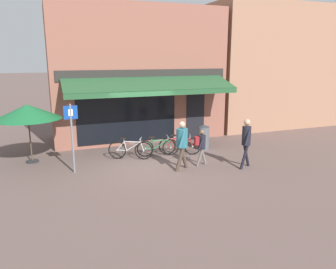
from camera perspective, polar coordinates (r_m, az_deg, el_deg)
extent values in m
plane|color=brown|center=(12.16, -2.75, -4.90)|extent=(160.00, 160.00, 0.00)
cube|color=#8E5647|center=(15.83, -5.44, 10.45)|extent=(7.92, 3.00, 6.05)
cube|color=black|center=(14.35, -7.04, 2.99)|extent=(4.36, 0.04, 2.20)
cube|color=black|center=(15.46, 4.77, 3.03)|extent=(0.90, 0.04, 2.10)
cube|color=#282623|center=(14.37, -3.81, 10.36)|extent=(7.52, 0.06, 0.44)
cube|color=#23512D|center=(13.65, -2.83, 8.85)|extent=(7.13, 1.60, 0.50)
cube|color=#23512D|center=(12.93, -1.73, 7.17)|extent=(7.13, 0.03, 0.20)
cube|color=#9E7056|center=(19.85, 17.13, 11.18)|extent=(7.47, 4.00, 6.52)
cylinder|color=#47494F|center=(12.95, -2.26, -1.22)|extent=(2.71, 0.04, 0.04)
cylinder|color=#47494F|center=(12.69, -7.86, -2.94)|extent=(0.04, 0.04, 0.55)
cylinder|color=#47494F|center=(13.47, 3.02, -1.86)|extent=(0.04, 0.04, 0.55)
torus|color=black|center=(12.47, -4.27, -2.80)|extent=(0.66, 0.36, 0.69)
cylinder|color=#9E9EA3|center=(12.47, -4.27, -2.80)|extent=(0.09, 0.09, 0.07)
torus|color=black|center=(12.65, -8.83, -2.68)|extent=(0.66, 0.36, 0.69)
cylinder|color=#9E9EA3|center=(12.65, -8.83, -2.68)|extent=(0.09, 0.09, 0.07)
cylinder|color=#BCB7B2|center=(12.50, -6.03, -2.07)|extent=(0.53, 0.25, 0.37)
cylinder|color=#BCB7B2|center=(12.46, -6.21, -1.27)|extent=(0.58, 0.29, 0.05)
cylinder|color=#BCB7B2|center=(12.55, -7.43, -2.00)|extent=(0.11, 0.09, 0.36)
cylinder|color=#BCB7B2|center=(12.62, -8.04, -2.74)|extent=(0.34, 0.18, 0.05)
cylinder|color=#BCB7B2|center=(12.59, -8.23, -1.94)|extent=(0.30, 0.14, 0.36)
cylinder|color=#BCB7B2|center=(12.44, -4.53, -2.07)|extent=(0.14, 0.11, 0.33)
cylinder|color=#9E9EA3|center=(12.51, -7.69, -0.98)|extent=(0.06, 0.05, 0.11)
cube|color=black|center=(12.50, -7.77, -0.66)|extent=(0.26, 0.19, 0.05)
cylinder|color=#9E9EA3|center=(12.40, -4.80, -1.02)|extent=(0.04, 0.04, 0.14)
cylinder|color=#9E9EA3|center=(12.39, -4.80, -0.70)|extent=(0.24, 0.48, 0.05)
torus|color=black|center=(12.94, 0.47, -2.25)|extent=(0.65, 0.18, 0.65)
cylinder|color=#9E9EA3|center=(12.94, 0.47, -2.25)|extent=(0.08, 0.07, 0.07)
torus|color=black|center=(12.79, -4.00, -2.47)|extent=(0.65, 0.18, 0.65)
cylinder|color=#9E9EA3|center=(12.79, -4.00, -2.47)|extent=(0.08, 0.07, 0.07)
cylinder|color=#23703D|center=(12.83, -1.22, -1.72)|extent=(0.56, 0.14, 0.35)
cylinder|color=#23703D|center=(12.78, -1.39, -1.01)|extent=(0.62, 0.14, 0.05)
cylinder|color=#23703D|center=(12.78, -2.60, -1.75)|extent=(0.11, 0.04, 0.34)
cylinder|color=#23703D|center=(12.81, -3.21, -2.47)|extent=(0.36, 0.09, 0.05)
cylinder|color=#23703D|center=(12.76, -3.39, -1.76)|extent=(0.31, 0.10, 0.34)
cylinder|color=#23703D|center=(12.88, 0.23, -1.62)|extent=(0.15, 0.05, 0.32)
cylinder|color=#9E9EA3|center=(12.71, -2.84, -0.82)|extent=(0.05, 0.03, 0.11)
cube|color=black|center=(12.69, -2.91, -0.52)|extent=(0.25, 0.14, 0.05)
cylinder|color=#9E9EA3|center=(12.81, -0.01, -0.67)|extent=(0.03, 0.03, 0.14)
cylinder|color=#9E9EA3|center=(12.79, -0.01, -0.37)|extent=(0.11, 0.52, 0.04)
torus|color=black|center=(13.08, 4.31, -2.08)|extent=(0.64, 0.31, 0.67)
cylinder|color=#9E9EA3|center=(13.08, 4.31, -2.08)|extent=(0.09, 0.08, 0.07)
torus|color=black|center=(13.06, -0.15, -2.07)|extent=(0.64, 0.31, 0.67)
cylinder|color=#9E9EA3|center=(13.06, -0.15, -2.07)|extent=(0.09, 0.08, 0.07)
cylinder|color=#B21E1E|center=(13.03, 2.62, -1.45)|extent=(0.54, 0.23, 0.36)
cylinder|color=#B21E1E|center=(12.99, 2.46, -0.71)|extent=(0.59, 0.26, 0.05)
cylinder|color=#B21E1E|center=(13.02, 1.24, -1.41)|extent=(0.11, 0.09, 0.35)
cylinder|color=#B21E1E|center=(13.06, 0.63, -2.11)|extent=(0.34, 0.16, 0.05)
cylinder|color=#B21E1E|center=(13.02, 0.46, -1.37)|extent=(0.30, 0.13, 0.35)
cylinder|color=#B21E1E|center=(13.04, 4.07, -1.42)|extent=(0.14, 0.10, 0.32)
cylinder|color=#9E9EA3|center=(12.98, 1.02, -0.45)|extent=(0.06, 0.05, 0.11)
cube|color=black|center=(12.96, 0.95, -0.15)|extent=(0.26, 0.18, 0.05)
cylinder|color=#9E9EA3|center=(12.99, 3.84, -0.45)|extent=(0.04, 0.04, 0.14)
cylinder|color=#9E9EA3|center=(12.98, 3.84, -0.14)|extent=(0.22, 0.49, 0.04)
cylinder|color=#47382D|center=(11.46, 2.75, -3.93)|extent=(0.36, 0.13, 0.84)
cylinder|color=#47382D|center=(11.18, 2.09, -4.37)|extent=(0.36, 0.13, 0.84)
cylinder|color=#286675|center=(11.12, 2.46, -0.59)|extent=(0.40, 0.40, 0.64)
sphere|color=tan|center=(11.02, 2.48, 1.72)|extent=(0.21, 0.21, 0.21)
cylinder|color=#286675|center=(10.88, 2.48, -0.90)|extent=(0.31, 0.19, 0.57)
cylinder|color=#286675|center=(11.32, 2.26, 0.42)|extent=(0.25, 0.21, 0.29)
cylinder|color=tan|center=(11.31, 2.44, 0.84)|extent=(0.18, 0.22, 0.44)
cube|color=black|center=(11.21, 2.42, 1.81)|extent=(0.02, 0.07, 0.14)
cylinder|color=slate|center=(11.90, 6.19, -3.80)|extent=(0.27, 0.12, 0.64)
cylinder|color=slate|center=(11.73, 5.54, -4.05)|extent=(0.27, 0.12, 0.64)
cylinder|color=black|center=(11.66, 5.93, -1.32)|extent=(0.29, 0.29, 0.49)
sphere|color=brown|center=(11.58, 5.97, 0.37)|extent=(0.16, 0.16, 0.16)
cylinder|color=black|center=(11.51, 5.80, -1.51)|extent=(0.22, 0.08, 0.44)
cylinder|color=black|center=(11.82, 6.06, -1.13)|extent=(0.22, 0.08, 0.44)
cube|color=maroon|center=(11.59, 5.01, -1.08)|extent=(0.17, 0.23, 0.29)
cylinder|color=black|center=(11.95, 13.48, -3.51)|extent=(0.34, 0.14, 0.85)
cylinder|color=black|center=(11.68, 13.13, -3.89)|extent=(0.34, 0.14, 0.85)
cylinder|color=black|center=(11.62, 13.50, -0.20)|extent=(0.34, 0.34, 0.65)
sphere|color=tan|center=(11.53, 13.63, 2.07)|extent=(0.22, 0.22, 0.22)
cylinder|color=black|center=(11.43, 13.71, -0.44)|extent=(0.28, 0.17, 0.58)
cylinder|color=black|center=(11.81, 13.30, 0.02)|extent=(0.28, 0.17, 0.58)
cylinder|color=#515459|center=(13.84, 6.15, -0.62)|extent=(0.50, 0.50, 0.97)
cone|color=#33353A|center=(13.73, 6.20, 1.54)|extent=(0.51, 0.51, 0.10)
cylinder|color=slate|center=(11.24, -16.32, -0.76)|extent=(0.07, 0.07, 2.34)
cube|color=#14429E|center=(11.06, -16.61, 3.70)|extent=(0.44, 0.02, 0.44)
cube|color=white|center=(11.04, -16.61, 3.68)|extent=(0.14, 0.01, 0.22)
cylinder|color=#4C3D2D|center=(12.94, -22.94, 0.00)|extent=(0.05, 0.05, 2.11)
cone|color=#196033|center=(12.79, -23.28, 3.66)|extent=(2.36, 2.36, 0.53)
cylinder|color=#262628|center=(13.19, -22.54, -4.33)|extent=(0.44, 0.44, 0.06)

